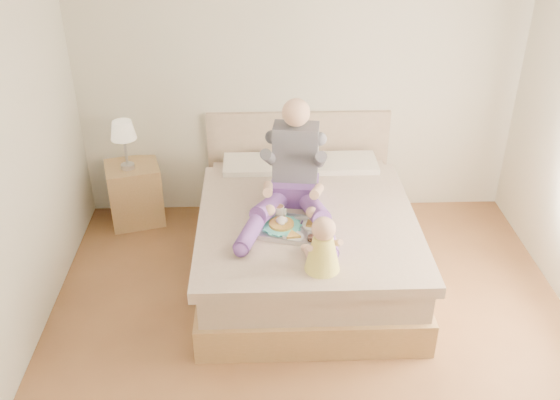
{
  "coord_description": "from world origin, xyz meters",
  "views": [
    {
      "loc": [
        -0.36,
        -3.24,
        3.17
      ],
      "look_at": [
        -0.21,
        0.93,
        0.74
      ],
      "focal_mm": 40.0,
      "sensor_mm": 36.0,
      "label": 1
    }
  ],
  "objects_px": {
    "nightstand": "(135,193)",
    "adult": "(294,179)",
    "tray": "(294,226)",
    "bed": "(305,234)",
    "baby": "(322,248)"
  },
  "relations": [
    {
      "from": "nightstand",
      "to": "adult",
      "type": "height_order",
      "value": "adult"
    },
    {
      "from": "adult",
      "to": "tray",
      "type": "relative_size",
      "value": 1.94
    },
    {
      "from": "bed",
      "to": "nightstand",
      "type": "relative_size",
      "value": 3.76
    },
    {
      "from": "bed",
      "to": "nightstand",
      "type": "height_order",
      "value": "bed"
    },
    {
      "from": "nightstand",
      "to": "baby",
      "type": "height_order",
      "value": "baby"
    },
    {
      "from": "nightstand",
      "to": "tray",
      "type": "height_order",
      "value": "tray"
    },
    {
      "from": "nightstand",
      "to": "baby",
      "type": "xyz_separation_m",
      "value": [
        1.59,
        -1.66,
        0.49
      ]
    },
    {
      "from": "adult",
      "to": "baby",
      "type": "distance_m",
      "value": 0.83
    },
    {
      "from": "nightstand",
      "to": "baby",
      "type": "bearing_deg",
      "value": -61.41
    },
    {
      "from": "bed",
      "to": "adult",
      "type": "distance_m",
      "value": 0.56
    },
    {
      "from": "bed",
      "to": "baby",
      "type": "distance_m",
      "value": 0.98
    },
    {
      "from": "nightstand",
      "to": "adult",
      "type": "bearing_deg",
      "value": -45.74
    },
    {
      "from": "adult",
      "to": "baby",
      "type": "bearing_deg",
      "value": -71.84
    },
    {
      "from": "bed",
      "to": "baby",
      "type": "relative_size",
      "value": 5.36
    },
    {
      "from": "tray",
      "to": "bed",
      "type": "bearing_deg",
      "value": 90.6
    }
  ]
}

